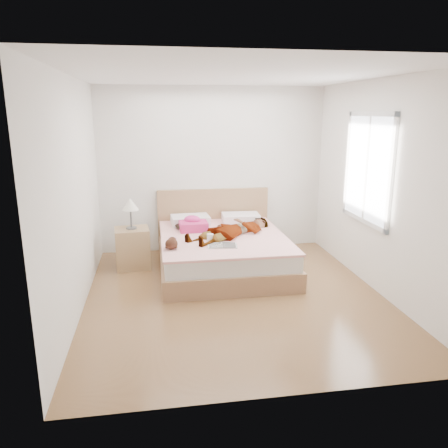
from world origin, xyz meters
The scene contains 11 objects.
ground centered at (0.00, 0.00, 0.00)m, with size 4.00×4.00×0.00m, color #4E2F18.
woman centered at (0.15, 0.98, 0.61)m, with size 0.56×1.50×0.21m, color silver.
hair centered at (-0.42, 1.43, 0.55)m, with size 0.46×0.56×0.08m, color black.
phone centered at (-0.35, 1.38, 0.68)m, with size 0.04×0.09×0.01m, color silver.
room_shell centered at (1.77, 0.30, 1.50)m, with size 4.00×4.00×4.00m.
bed centered at (0.00, 1.04, 0.28)m, with size 1.80×2.08×1.00m.
towel centered at (-0.39, 1.28, 0.60)m, with size 0.42×0.36×0.21m.
magazine centered at (-0.09, 0.45, 0.52)m, with size 0.41×0.29×0.02m.
coffee_mug centered at (-0.21, 0.69, 0.56)m, with size 0.13×0.10×0.10m.
plush_toy centered at (-0.74, 0.44, 0.58)m, with size 0.19×0.26×0.14m.
nightstand centered at (-1.28, 1.24, 0.34)m, with size 0.51×0.47×1.03m.
Camera 1 is at (-0.93, -4.92, 2.21)m, focal length 35.00 mm.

